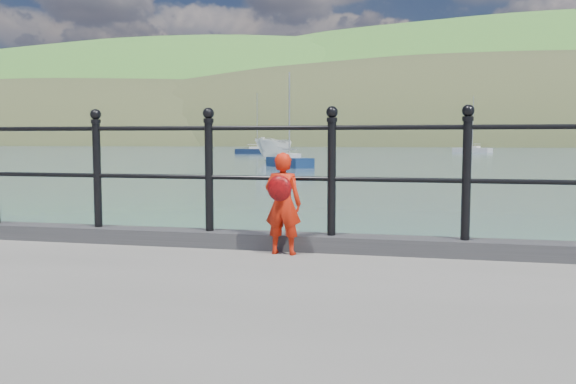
% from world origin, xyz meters
% --- Properties ---
extents(ground, '(600.00, 600.00, 0.00)m').
position_xyz_m(ground, '(0.00, 0.00, 0.00)').
color(ground, '#2D4251').
rests_on(ground, ground).
extents(kerb, '(60.00, 0.30, 0.15)m').
position_xyz_m(kerb, '(0.00, -0.15, 1.07)').
color(kerb, '#28282B').
rests_on(kerb, quay).
extents(railing, '(18.11, 0.11, 1.20)m').
position_xyz_m(railing, '(0.00, -0.15, 1.82)').
color(railing, black).
rests_on(railing, kerb).
extents(far_shore, '(830.00, 200.00, 156.00)m').
position_xyz_m(far_shore, '(38.34, 239.41, -22.57)').
color(far_shore, '#333A21').
rests_on(far_shore, ground).
extents(child, '(0.35, 0.31, 0.93)m').
position_xyz_m(child, '(0.20, -0.41, 1.47)').
color(child, red).
rests_on(child, quay).
extents(launch_white, '(3.20, 6.03, 2.21)m').
position_xyz_m(launch_white, '(-12.13, 47.82, 1.11)').
color(launch_white, white).
rests_on(launch_white, ground).
extents(sailboat_left, '(6.18, 2.61, 8.53)m').
position_xyz_m(sailboat_left, '(-21.48, 75.18, 0.34)').
color(sailboat_left, black).
rests_on(sailboat_left, ground).
extents(sailboat_deep, '(5.87, 4.58, 8.67)m').
position_xyz_m(sailboat_deep, '(8.02, 91.09, 0.34)').
color(sailboat_deep, beige).
rests_on(sailboat_deep, ground).
extents(sailboat_port, '(4.23, 4.58, 7.05)m').
position_xyz_m(sailboat_port, '(-8.39, 37.57, 0.34)').
color(sailboat_port, navy).
rests_on(sailboat_port, ground).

